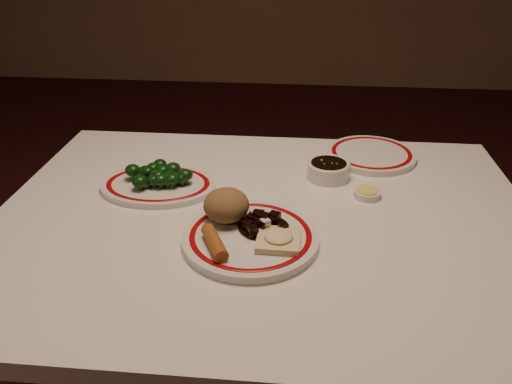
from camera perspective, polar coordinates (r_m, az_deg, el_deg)
The scene contains 12 objects.
dining_table at distance 1.15m, azimuth 0.81°, elevation -6.59°, with size 1.20×0.90×0.75m.
main_plate at distance 1.01m, azimuth -0.62°, elevation -5.24°, with size 0.34×0.34×0.02m.
rice_mound at distance 1.04m, azimuth -3.41°, elevation -1.51°, with size 0.10×0.10×0.07m, color brown.
spring_roll at distance 0.96m, azimuth -4.76°, elevation -5.78°, with size 0.03×0.03×0.10m, color #A25A28.
fried_wonton at distance 0.98m, azimuth 2.58°, elevation -5.37°, with size 0.09×0.09×0.02m.
stirfry_heap at distance 1.02m, azimuth 0.71°, elevation -3.52°, with size 0.11×0.10×0.03m.
broccoli_plate at distance 1.23m, azimuth -11.11°, elevation 0.76°, with size 0.28×0.24×0.02m.
broccoli_pile at distance 1.22m, azimuth -10.91°, elevation 1.98°, with size 0.17×0.13×0.05m.
soy_bowl at distance 1.27m, azimuth 8.26°, elevation 2.47°, with size 0.11×0.11×0.04m.
sweet_sour_dish at distance 1.26m, azimuth 7.49°, elevation 1.84°, with size 0.06×0.06×0.02m.
mustard_dish at distance 1.20m, azimuth 12.58°, elevation -0.14°, with size 0.06×0.06×0.02m.
far_plate at distance 1.40m, azimuth 13.03°, elevation 4.21°, with size 0.31×0.31×0.02m.
Camera 1 is at (0.07, -0.94, 1.33)m, focal length 35.00 mm.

